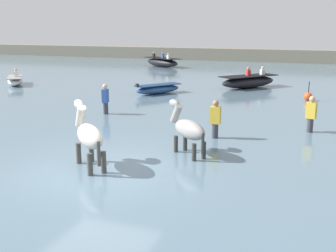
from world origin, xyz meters
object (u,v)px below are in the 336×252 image
at_px(boat_mid_channel, 248,81).
at_px(person_onlooker_right, 311,119).
at_px(horse_lead_grey, 188,131).
at_px(channel_buoy, 308,96).
at_px(horse_trailing_pinto, 89,137).
at_px(boat_distant_west, 162,62).
at_px(person_onlooker_left, 106,103).
at_px(boat_near_port, 15,81).
at_px(boat_far_offshore, 158,89).
at_px(person_wading_close, 215,124).

relative_size(boat_mid_channel, person_onlooker_right, 2.25).
height_order(horse_lead_grey, channel_buoy, horse_lead_grey).
height_order(horse_trailing_pinto, boat_distant_west, horse_trailing_pinto).
relative_size(boat_mid_channel, boat_distant_west, 0.87).
distance_m(horse_trailing_pinto, channel_buoy, 12.82).
bearing_deg(person_onlooker_left, boat_near_port, 149.24).
bearing_deg(boat_distant_west, person_onlooker_left, -75.05).
bearing_deg(boat_mid_channel, boat_far_offshore, -136.88).
height_order(horse_lead_grey, boat_distant_west, horse_lead_grey).
height_order(horse_trailing_pinto, boat_near_port, horse_trailing_pinto).
distance_m(boat_mid_channel, person_wading_close, 11.41).
relative_size(person_wading_close, person_onlooker_right, 1.00).
bearing_deg(boat_far_offshore, person_wading_close, -56.45).
distance_m(person_onlooker_left, channel_buoy, 9.69).
relative_size(boat_near_port, person_onlooker_right, 1.54).
xyz_separation_m(horse_lead_grey, boat_near_port, (-14.07, 9.50, -0.42)).
relative_size(horse_lead_grey, channel_buoy, 2.02).
bearing_deg(boat_far_offshore, boat_mid_channel, 43.12).
distance_m(horse_lead_grey, horse_trailing_pinto, 2.71).
height_order(boat_far_offshore, person_wading_close, person_wading_close).
height_order(boat_mid_channel, person_onlooker_right, person_onlooker_right).
xyz_separation_m(boat_near_port, channel_buoy, (16.84, 0.55, -0.06)).
height_order(boat_far_offshore, channel_buoy, channel_buoy).
height_order(boat_mid_channel, boat_distant_west, boat_distant_west).
bearing_deg(boat_mid_channel, person_wading_close, -85.46).
height_order(person_wading_close, person_onlooker_left, same).
distance_m(boat_distant_west, person_onlooker_left, 20.16).
distance_m(boat_far_offshore, person_onlooker_right, 9.65).
xyz_separation_m(person_onlooker_right, channel_buoy, (-0.29, 6.25, -0.25)).
xyz_separation_m(horse_lead_grey, person_onlooker_right, (3.06, 3.80, -0.23)).
distance_m(horse_trailing_pinto, boat_mid_channel, 15.24).
bearing_deg(person_wading_close, horse_trailing_pinto, -120.68).
bearing_deg(person_wading_close, channel_buoy, 72.83).
xyz_separation_m(boat_distant_west, person_onlooker_right, (13.03, -19.65, 0.06)).
bearing_deg(boat_mid_channel, channel_buoy, -43.91).
bearing_deg(boat_distant_west, boat_near_port, -106.37).
distance_m(horse_lead_grey, channel_buoy, 10.43).
height_order(boat_far_offshore, person_onlooker_right, person_onlooker_right).
distance_m(boat_distant_west, person_onlooker_right, 23.57).
bearing_deg(boat_far_offshore, boat_near_port, 179.96).
relative_size(boat_mid_channel, boat_near_port, 1.46).
bearing_deg(boat_near_port, boat_distant_west, 73.63).
bearing_deg(person_onlooker_right, person_wading_close, -146.50).
height_order(boat_distant_west, boat_near_port, boat_distant_west).
relative_size(horse_lead_grey, boat_far_offshore, 0.71).
bearing_deg(horse_trailing_pinto, boat_distant_west, 107.52).
xyz_separation_m(boat_far_offshore, person_onlooker_left, (-0.04, -5.53, 0.22)).
bearing_deg(channel_buoy, boat_near_port, -178.12).
distance_m(horse_lead_grey, person_wading_close, 1.98).
xyz_separation_m(horse_trailing_pinto, person_onlooker_left, (-2.78, 5.81, -0.32)).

